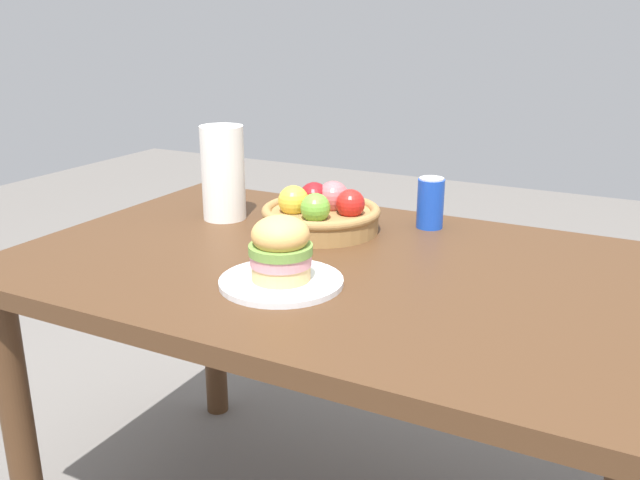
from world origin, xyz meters
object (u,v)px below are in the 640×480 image
at_px(fruit_basket, 321,213).
at_px(paper_towel_roll, 223,173).
at_px(sandwich, 281,248).
at_px(soda_can, 430,203).
at_px(plate, 281,282).

bearing_deg(fruit_basket, paper_towel_roll, -176.30).
relative_size(sandwich, soda_can, 1.01).
relative_size(fruit_basket, paper_towel_roll, 1.21).
distance_m(sandwich, soda_can, 0.52).
bearing_deg(sandwich, paper_towel_roll, 137.83).
bearing_deg(paper_towel_roll, sandwich, -42.17).
bearing_deg(paper_towel_roll, soda_can, 18.64).
relative_size(plate, sandwich, 1.92).
xyz_separation_m(sandwich, soda_can, (0.13, 0.50, -0.01)).
relative_size(plate, soda_can, 1.94).
relative_size(plate, paper_towel_roll, 1.02).
distance_m(plate, sandwich, 0.07).
relative_size(sandwich, fruit_basket, 0.44).
height_order(sandwich, soda_can, sandwich).
bearing_deg(fruit_basket, sandwich, -74.91).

